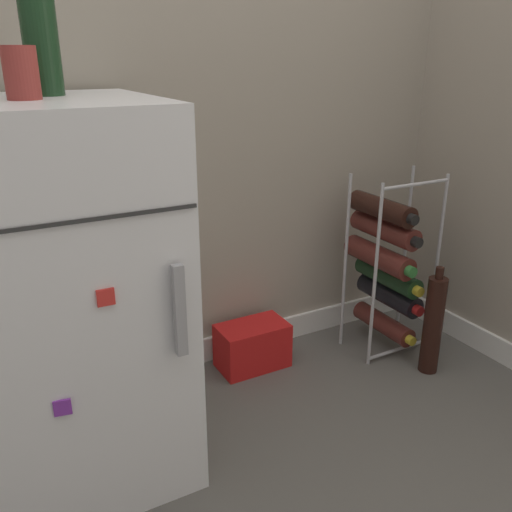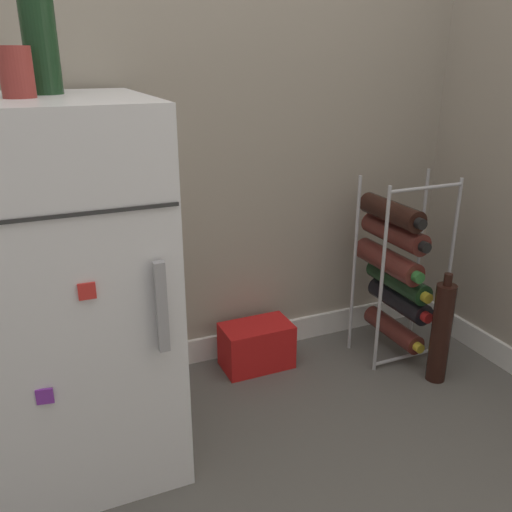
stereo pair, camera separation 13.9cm
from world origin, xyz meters
The scene contains 7 objects.
ground_plane centered at (0.00, 0.00, 0.00)m, with size 14.00×14.00×0.00m, color #56544F.
mini_fridge centered at (-0.54, 0.28, 0.48)m, with size 0.54×0.57×0.95m.
wine_rack centered at (0.59, 0.35, 0.33)m, with size 0.30×0.32×0.66m.
soda_box centered at (0.10, 0.46, 0.08)m, with size 0.24×0.14×0.16m.
fridge_top_cup centered at (-0.55, 0.25, 1.01)m, with size 0.07×0.07×0.11m.
fridge_top_bottle centered at (-0.49, 0.35, 1.07)m, with size 0.08×0.08×0.26m.
loose_bottle_floor centered at (0.63, 0.14, 0.18)m, with size 0.07×0.07×0.39m.
Camera 2 is at (-0.56, -1.08, 1.04)m, focal length 38.00 mm.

